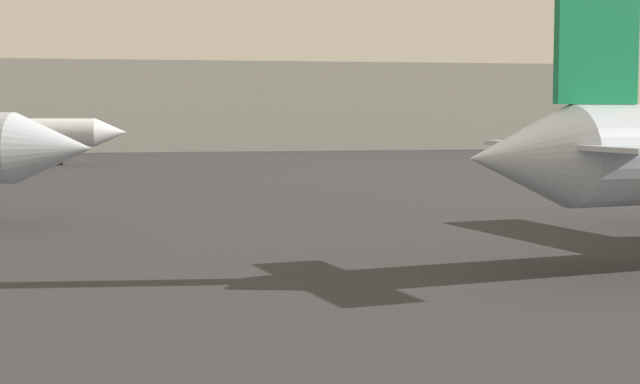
{
  "coord_description": "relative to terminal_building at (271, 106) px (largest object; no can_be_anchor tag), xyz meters",
  "views": [
    {
      "loc": [
        -4.6,
        -6.89,
        5.52
      ],
      "look_at": [
        3.7,
        33.23,
        2.05
      ],
      "focal_mm": 54.59,
      "sensor_mm": 36.0,
      "label": 1
    }
  ],
  "objects": [
    {
      "name": "terminal_building",
      "position": [
        0.0,
        0.0,
        0.0
      ],
      "size": [
        81.98,
        19.39,
        12.0
      ],
      "primitive_type": "cube",
      "color": "#B7B7B2",
      "rests_on": "ground_plane"
    }
  ]
}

